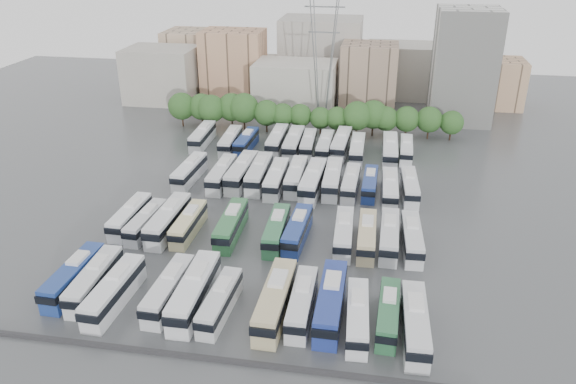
% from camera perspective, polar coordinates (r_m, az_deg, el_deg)
% --- Properties ---
extents(ground, '(220.00, 220.00, 0.00)m').
position_cam_1_polar(ground, '(89.65, -1.53, -2.74)').
color(ground, '#424447').
rests_on(ground, ground).
extents(parapet, '(56.00, 0.50, 0.50)m').
position_cam_1_polar(parapet, '(63.10, -7.58, -16.47)').
color(parapet, '#2D2D30').
rests_on(parapet, ground).
extents(tree_line, '(66.51, 8.05, 8.59)m').
position_cam_1_polar(tree_line, '(126.77, 1.06, 8.03)').
color(tree_line, black).
rests_on(tree_line, ground).
extents(city_buildings, '(102.00, 35.00, 20.00)m').
position_cam_1_polar(city_buildings, '(155.10, 0.92, 12.47)').
color(city_buildings, '#9E998E').
rests_on(city_buildings, ground).
extents(apartment_tower, '(14.00, 14.00, 26.00)m').
position_cam_1_polar(apartment_tower, '(139.90, 17.41, 12.11)').
color(apartment_tower, silver).
rests_on(apartment_tower, ground).
extents(electricity_pylon, '(9.00, 6.91, 33.83)m').
position_cam_1_polar(electricity_pylon, '(130.48, 3.66, 14.84)').
color(electricity_pylon, slate).
rests_on(electricity_pylon, ground).
extents(bus_r0_s0, '(2.93, 12.33, 3.85)m').
position_cam_1_polar(bus_r0_s0, '(77.24, -20.93, -7.95)').
color(bus_r0_s0, navy).
rests_on(bus_r0_s0, ground).
extents(bus_r0_s1, '(3.02, 12.29, 3.83)m').
position_cam_1_polar(bus_r0_s1, '(75.59, -19.06, -8.42)').
color(bus_r0_s1, silver).
rests_on(bus_r0_s1, ground).
extents(bus_r0_s2, '(3.13, 12.63, 3.94)m').
position_cam_1_polar(bus_r0_s2, '(72.66, -17.25, -9.55)').
color(bus_r0_s2, silver).
rests_on(bus_r0_s2, ground).
extents(bus_r0_s4, '(2.98, 12.18, 3.80)m').
position_cam_1_polar(bus_r0_s4, '(71.39, -12.01, -9.63)').
color(bus_r0_s4, silver).
rests_on(bus_r0_s4, ground).
extents(bus_r0_s5, '(3.09, 13.69, 4.29)m').
position_cam_1_polar(bus_r0_s5, '(70.05, -9.49, -9.90)').
color(bus_r0_s5, silver).
rests_on(bus_r0_s5, ground).
extents(bus_r0_s6, '(2.99, 11.29, 3.51)m').
position_cam_1_polar(bus_r0_s6, '(68.55, -6.94, -10.98)').
color(bus_r0_s6, silver).
rests_on(bus_r0_s6, ground).
extents(bus_r0_s8, '(3.18, 13.58, 4.25)m').
position_cam_1_polar(bus_r0_s8, '(67.74, -1.29, -10.89)').
color(bus_r0_s8, tan).
rests_on(bus_r0_s8, ground).
extents(bus_r0_s9, '(2.64, 11.78, 3.69)m').
position_cam_1_polar(bus_r0_s9, '(67.77, 1.43, -11.16)').
color(bus_r0_s9, silver).
rests_on(bus_r0_s9, ground).
extents(bus_r0_s10, '(2.95, 13.41, 4.20)m').
position_cam_1_polar(bus_r0_s10, '(67.72, 4.37, -11.00)').
color(bus_r0_s10, navy).
rests_on(bus_r0_s10, ground).
extents(bus_r0_s11, '(3.09, 11.62, 3.61)m').
position_cam_1_polar(bus_r0_s11, '(66.25, 7.07, -12.39)').
color(bus_r0_s11, silver).
rests_on(bus_r0_s11, ground).
extents(bus_r0_s12, '(2.82, 11.03, 3.44)m').
position_cam_1_polar(bus_r0_s12, '(67.36, 10.15, -12.01)').
color(bus_r0_s12, '#2B663F').
rests_on(bus_r0_s12, ground).
extents(bus_r0_s13, '(3.04, 12.57, 3.92)m').
position_cam_1_polar(bus_r0_s13, '(66.07, 12.79, -12.86)').
color(bus_r0_s13, silver).
rests_on(bus_r0_s13, ground).
extents(bus_r1_s0, '(2.68, 11.63, 3.64)m').
position_cam_1_polar(bus_r1_s0, '(90.00, -15.75, -2.36)').
color(bus_r1_s0, white).
rests_on(bus_r1_s0, ground).
extents(bus_r1_s1, '(2.97, 11.16, 3.47)m').
position_cam_1_polar(bus_r1_s1, '(87.91, -14.22, -2.92)').
color(bus_r1_s1, silver).
rests_on(bus_r1_s1, ground).
extents(bus_r1_s2, '(3.09, 13.16, 4.11)m').
position_cam_1_polar(bus_r1_s2, '(86.99, -12.07, -2.76)').
color(bus_r1_s2, silver).
rests_on(bus_r1_s2, ground).
extents(bus_r1_s3, '(2.53, 11.32, 3.55)m').
position_cam_1_polar(bus_r1_s3, '(85.94, -10.07, -3.15)').
color(bus_r1_s3, beige).
rests_on(bus_r1_s3, ground).
extents(bus_r1_s5, '(2.96, 12.44, 3.89)m').
position_cam_1_polar(bus_r1_s5, '(84.41, -5.80, -3.29)').
color(bus_r1_s5, '#2E6B3C').
rests_on(bus_r1_s5, ground).
extents(bus_r1_s7, '(2.91, 11.91, 3.71)m').
position_cam_1_polar(bus_r1_s7, '(82.77, -1.17, -3.83)').
color(bus_r1_s7, '#2D6A42').
rests_on(bus_r1_s7, ground).
extents(bus_r1_s8, '(3.15, 11.98, 3.72)m').
position_cam_1_polar(bus_r1_s8, '(82.74, 0.97, -3.84)').
color(bus_r1_s8, navy).
rests_on(bus_r1_s8, ground).
extents(bus_r1_s10, '(3.00, 11.95, 3.72)m').
position_cam_1_polar(bus_r1_s10, '(82.27, 5.68, -4.16)').
color(bus_r1_s10, silver).
rests_on(bus_r1_s10, ground).
extents(bus_r1_s11, '(2.70, 11.80, 3.69)m').
position_cam_1_polar(bus_r1_s11, '(82.05, 8.02, -4.39)').
color(bus_r1_s11, '#C6B488').
rests_on(bus_r1_s11, ground).
extents(bus_r1_s12, '(2.83, 12.19, 3.81)m').
position_cam_1_polar(bus_r1_s12, '(82.43, 10.25, -4.37)').
color(bus_r1_s12, silver).
rests_on(bus_r1_s12, ground).
extents(bus_r1_s13, '(3.11, 12.00, 3.73)m').
position_cam_1_polar(bus_r1_s13, '(82.50, 12.49, -4.59)').
color(bus_r1_s13, silver).
rests_on(bus_r1_s13, ground).
extents(bus_r2_s1, '(3.14, 12.31, 3.83)m').
position_cam_1_polar(bus_r2_s1, '(104.06, -9.97, 2.12)').
color(bus_r2_s1, silver).
rests_on(bus_r2_s1, ground).
extents(bus_r2_s3, '(2.73, 12.53, 3.93)m').
position_cam_1_polar(bus_r2_s3, '(101.84, -6.72, 1.85)').
color(bus_r2_s3, silver).
rests_on(bus_r2_s3, ground).
extents(bus_r2_s4, '(3.41, 13.65, 4.25)m').
position_cam_1_polar(bus_r2_s4, '(101.96, -4.73, 2.06)').
color(bus_r2_s4, silver).
rests_on(bus_r2_s4, ground).
extents(bus_r2_s5, '(3.12, 13.32, 4.17)m').
position_cam_1_polar(bus_r2_s5, '(101.29, -2.95, 1.93)').
color(bus_r2_s5, silver).
rests_on(bus_r2_s5, ground).
extents(bus_r2_s6, '(2.95, 12.68, 3.97)m').
position_cam_1_polar(bus_r2_s6, '(99.27, -1.19, 1.40)').
color(bus_r2_s6, silver).
rests_on(bus_r2_s6, ground).
extents(bus_r2_s7, '(2.92, 12.66, 3.96)m').
position_cam_1_polar(bus_r2_s7, '(100.19, 0.83, 1.63)').
color(bus_r2_s7, silver).
rests_on(bus_r2_s7, ground).
extents(bus_r2_s8, '(3.49, 13.79, 4.30)m').
position_cam_1_polar(bus_r2_s8, '(98.04, 2.55, 1.16)').
color(bus_r2_s8, silver).
rests_on(bus_r2_s8, ground).
extents(bus_r2_s9, '(3.01, 12.93, 4.04)m').
position_cam_1_polar(bus_r2_s9, '(99.43, 4.55, 1.38)').
color(bus_r2_s9, silver).
rests_on(bus_r2_s9, ground).
extents(bus_r2_s10, '(2.85, 11.73, 3.66)m').
position_cam_1_polar(bus_r2_s10, '(98.55, 6.40, 0.96)').
color(bus_r2_s10, silver).
rests_on(bus_r2_s10, ground).
extents(bus_r2_s11, '(2.62, 11.06, 3.46)m').
position_cam_1_polar(bus_r2_s11, '(98.97, 8.32, 0.89)').
color(bus_r2_s11, navy).
rests_on(bus_r2_s11, ground).
extents(bus_r2_s12, '(2.85, 12.12, 3.79)m').
position_cam_1_polar(bus_r2_s12, '(97.20, 10.31, 0.38)').
color(bus_r2_s12, silver).
rests_on(bus_r2_s12, ground).
extents(bus_r2_s13, '(3.17, 11.91, 3.70)m').
position_cam_1_polar(bus_r2_s13, '(98.76, 12.26, 0.58)').
color(bus_r2_s13, silver).
rests_on(bus_r2_s13, ground).
extents(bus_r3_s0, '(3.03, 12.52, 3.91)m').
position_cam_1_polar(bus_r3_s0, '(121.56, -8.69, 5.65)').
color(bus_r3_s0, silver).
rests_on(bus_r3_s0, ground).
extents(bus_r3_s2, '(3.12, 12.31, 3.83)m').
position_cam_1_polar(bus_r3_s2, '(118.09, -5.87, 5.20)').
color(bus_r3_s2, silver).
rests_on(bus_r3_s2, ground).
extents(bus_r3_s3, '(3.00, 11.66, 3.63)m').
position_cam_1_polar(bus_r3_s3, '(117.61, -4.26, 5.13)').
color(bus_r3_s3, navy).
rests_on(bus_r3_s3, ground).
extents(bus_r3_s5, '(2.87, 12.92, 4.05)m').
position_cam_1_polar(bus_r3_s5, '(117.56, -1.10, 5.29)').
color(bus_r3_s5, silver).
rests_on(bus_r3_s5, ground).
extents(bus_r3_s6, '(3.10, 13.40, 4.19)m').
position_cam_1_polar(bus_r3_s6, '(115.87, 0.58, 5.03)').
color(bus_r3_s6, silver).
rests_on(bus_r3_s6, ground).
extents(bus_r3_s7, '(3.05, 11.93, 3.71)m').
position_cam_1_polar(bus_r3_s7, '(115.97, 2.07, 4.91)').
color(bus_r3_s7, silver).
rests_on(bus_r3_s7, ground).
extents(bus_r3_s8, '(2.67, 12.05, 3.78)m').
position_cam_1_polar(bus_r3_s8, '(115.12, 3.79, 4.73)').
color(bus_r3_s8, silver).
rests_on(bus_r3_s8, ground).
extents(bus_r3_s9, '(3.54, 13.35, 4.15)m').
position_cam_1_polar(bus_r3_s9, '(116.02, 5.43, 4.93)').
color(bus_r3_s9, silver).
rests_on(bus_r3_s9, ground).
extents(bus_r3_s10, '(2.78, 12.42, 3.89)m').
position_cam_1_polar(bus_r3_s10, '(113.70, 7.05, 4.35)').
color(bus_r3_s10, silver).
rests_on(bus_r3_s10, ground).
extents(bus_r3_s12, '(3.10, 13.47, 4.21)m').
position_cam_1_polar(bus_r3_s12, '(113.82, 10.32, 4.24)').
color(bus_r3_s12, silver).
rests_on(bus_r3_s12, ground).
extents(bus_r3_s13, '(2.70, 11.42, 3.57)m').
position_cam_1_polar(bus_r3_s13, '(115.62, 11.92, 4.26)').
color(bus_r3_s13, silver).
rests_on(bus_r3_s13, ground).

